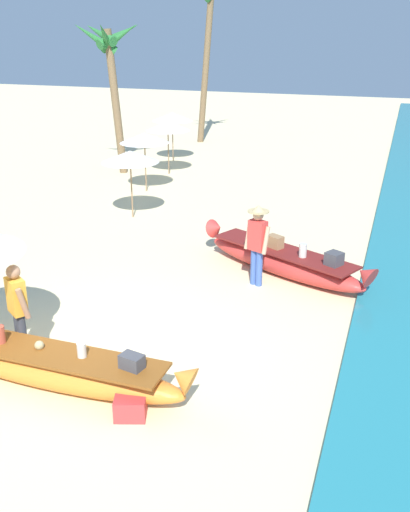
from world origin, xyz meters
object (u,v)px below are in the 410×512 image
boat_red_midground (283,261)px  palm_tree_leaning_seaward (210,11)px  person_tourist_customer (18,308)px  person_vendor_hatted (257,240)px  cooler_box (130,407)px  boat_orange_foreground (51,367)px  palm_tree_tall_inland (110,54)px

boat_red_midground → palm_tree_leaning_seaward: bearing=114.1°
boat_red_midground → person_tourist_customer: (-3.30, -4.88, 0.63)m
person_vendor_hatted → cooler_box: person_vendor_hatted is taller
cooler_box → boat_orange_foreground: bearing=148.8°
boat_red_midground → person_tourist_customer: 5.93m
boat_red_midground → cooler_box: size_ratio=9.52×
palm_tree_tall_inland → palm_tree_leaning_seaward: (1.48, 6.70, 1.52)m
person_vendor_hatted → person_tourist_customer: size_ratio=1.04×
cooler_box → palm_tree_tall_inland: bearing=99.2°
boat_orange_foreground → cooler_box: boat_orange_foreground is taller
boat_red_midground → person_vendor_hatted: person_vendor_hatted is taller
boat_orange_foreground → person_tourist_customer: person_tourist_customer is taller
person_tourist_customer → palm_tree_leaning_seaward: 20.04m
palm_tree_tall_inland → palm_tree_leaning_seaward: 7.03m
boat_red_midground → palm_tree_tall_inland: 11.64m
palm_tree_tall_inland → boat_orange_foreground: bearing=-67.3°
person_vendor_hatted → palm_tree_leaning_seaward: size_ratio=0.24×
palm_tree_leaning_seaward → palm_tree_tall_inland: bearing=-102.5°
palm_tree_tall_inland → cooler_box: 15.55m
boat_orange_foreground → person_vendor_hatted: (2.04, 4.63, 0.69)m
person_tourist_customer → cooler_box: (2.31, -0.82, -0.79)m
boat_orange_foreground → palm_tree_tall_inland: 14.61m
boat_red_midground → person_vendor_hatted: (-0.43, -0.73, 0.69)m
palm_tree_leaning_seaward → cooler_box: palm_tree_leaning_seaward is taller
boat_red_midground → palm_tree_tall_inland: palm_tree_tall_inland is taller
palm_tree_tall_inland → cooler_box: palm_tree_tall_inland is taller
person_tourist_customer → palm_tree_leaning_seaward: size_ratio=0.23×
boat_orange_foreground → person_vendor_hatted: person_vendor_hatted is taller
palm_tree_leaning_seaward → cooler_box: 21.49m
person_tourist_customer → cooler_box: bearing=-19.6°
person_tourist_customer → palm_tree_tall_inland: size_ratio=0.32×
person_tourist_customer → palm_tree_leaning_seaward: (-3.11, 19.22, 4.74)m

